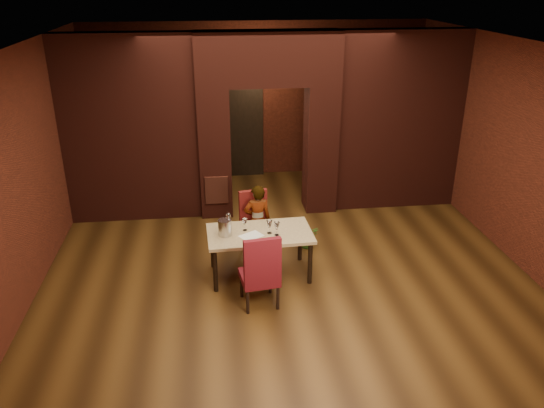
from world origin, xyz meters
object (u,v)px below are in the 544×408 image
Objects in this scene: water_bottle at (229,222)px; potted_plant at (307,236)px; wine_glass_b at (269,227)px; person_seated at (257,220)px; dining_table at (260,254)px; wine_glass_c at (277,229)px; wine_glass_a at (245,225)px; chair_near at (259,268)px; wine_bucket at (225,228)px; chair_far at (256,224)px.

water_bottle reaches higher than potted_plant.
person_seated is at bearing 98.51° from wine_glass_b.
dining_table reaches higher than potted_plant.
dining_table is 7.29× the size of wine_glass_c.
water_bottle is 0.75× the size of potted_plant.
wine_glass_a is at bearing -2.33° from water_bottle.
water_bottle reaches higher than wine_glass_c.
chair_near is at bearing 80.00° from person_seated.
water_bottle is at bearing 65.39° from wine_bucket.
person_seated is 0.73m from wine_glass_b.
wine_glass_c is 0.72× the size of water_bottle.
dining_table is 1.51× the size of chair_far.
wine_glass_a is (-0.23, -0.56, 0.21)m from person_seated.
chair_near reaches higher than wine_glass_b.
dining_table is 5.21× the size of water_bottle.
chair_near is at bearing -66.93° from water_bottle.
dining_table is 1.40× the size of chair_near.
chair_far is at bearing 53.29° from water_bottle.
water_bottle reaches higher than wine_glass_b.
wine_bucket reaches higher than wine_glass_c.
wine_glass_b is 0.70× the size of water_bottle.
wine_glass_a is at bearing 154.67° from dining_table.
wine_glass_c is at bearing -25.53° from wine_glass_a.
potted_plant is at bearing -129.00° from chair_near.
wine_glass_b is at bearing 142.07° from wine_glass_c.
water_bottle is (-0.43, 0.10, 0.49)m from dining_table.
chair_near is (-0.08, -0.72, 0.18)m from dining_table.
potted_plant is (0.61, 0.89, -0.60)m from wine_glass_c.
dining_table is 0.71m from chair_far.
chair_near reaches higher than wine_glass_a.
chair_near reaches higher than chair_far.
potted_plant is (0.84, 0.77, -0.16)m from dining_table.
wine_bucket is at bearing -178.38° from dining_table.
person_seated is 0.64m from wine_glass_a.
wine_glass_a is 0.64× the size of water_bottle.
wine_glass_a is 0.89× the size of wine_glass_c.
wine_glass_b is at bearing -114.91° from chair_near.
wine_glass_b is at bearing -131.01° from potted_plant.
chair_far is 4.21× the size of wine_bucket.
water_bottle is (-0.45, -0.60, 0.34)m from chair_far.
dining_table is at bearing 3.67° from wine_bucket.
wine_glass_c is at bearing -85.38° from chair_far.
wine_glass_c is 0.72m from wine_bucket.
chair_far is 0.89m from wine_glass_c.
wine_glass_b is 0.12m from wine_glass_c.
wine_glass_a is (-0.12, 0.81, 0.25)m from chair_near.
person_seated is (0.01, -0.05, 0.08)m from chair_far.
person_seated is at bearing 67.44° from wine_glass_a.
potted_plant is (1.33, 0.80, -0.62)m from wine_bucket.
person_seated reaches higher than chair_near.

